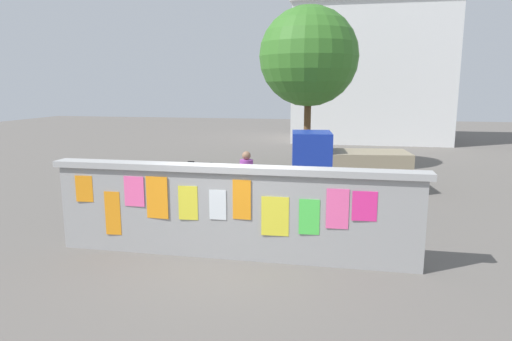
% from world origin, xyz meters
% --- Properties ---
extents(ground, '(60.00, 60.00, 0.00)m').
position_xyz_m(ground, '(0.00, 8.00, 0.00)').
color(ground, '#605B56').
extents(poster_wall, '(7.17, 0.42, 1.79)m').
position_xyz_m(poster_wall, '(-0.00, -0.00, 0.92)').
color(poster_wall, '#969696').
rests_on(poster_wall, ground).
extents(auto_rickshaw_truck, '(3.76, 1.93, 1.85)m').
position_xyz_m(auto_rickshaw_truck, '(2.01, 6.25, 0.90)').
color(auto_rickshaw_truck, black).
rests_on(auto_rickshaw_truck, ground).
extents(motorcycle, '(1.90, 0.56, 0.87)m').
position_xyz_m(motorcycle, '(1.09, 2.80, 0.46)').
color(motorcycle, black).
rests_on(motorcycle, ground).
extents(bicycle_near, '(1.71, 0.44, 0.95)m').
position_xyz_m(bicycle_near, '(-2.30, 2.34, 0.36)').
color(bicycle_near, black).
rests_on(bicycle_near, ground).
extents(bicycle_far, '(1.67, 0.54, 0.95)m').
position_xyz_m(bicycle_far, '(-2.49, 5.23, 0.36)').
color(bicycle_far, black).
rests_on(bicycle_far, ground).
extents(person_walking, '(0.44, 0.44, 1.62)m').
position_xyz_m(person_walking, '(-0.40, 3.11, 0.99)').
color(person_walking, '#338CBF').
rests_on(person_walking, ground).
extents(tree_roadside, '(3.86, 3.86, 6.33)m').
position_xyz_m(tree_roadside, '(0.54, 10.09, 4.39)').
color(tree_roadside, brown).
rests_on(tree_roadside, ground).
extents(building_background, '(9.22, 5.74, 8.36)m').
position_xyz_m(building_background, '(3.39, 20.53, 4.20)').
color(building_background, silver).
rests_on(building_background, ground).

